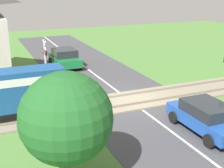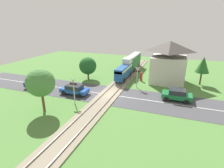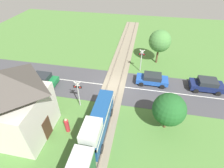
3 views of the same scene
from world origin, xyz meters
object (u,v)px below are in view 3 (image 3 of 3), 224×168
at_px(car_behind_queue, 207,85).
at_px(crossing_signal_east_approach, 78,91).
at_px(train, 84,163).
at_px(station_building, 12,106).
at_px(car_near_crossing, 152,79).
at_px(car_far_side, 42,80).
at_px(pedestrian_by_station, 67,125).
at_px(crossing_signal_west_approach, 141,58).

distance_m(car_behind_queue, crossing_signal_east_approach, 15.14).
distance_m(train, car_behind_queue, 16.80).
bearing_deg(station_building, train, 158.24).
height_order(train, car_behind_queue, train).
height_order(car_near_crossing, station_building, station_building).
bearing_deg(car_behind_queue, crossing_signal_east_approach, 21.48).
relative_size(crossing_signal_east_approach, station_building, 0.49).
height_order(car_far_side, pedestrian_by_station, pedestrian_by_station).
distance_m(car_near_crossing, crossing_signal_west_approach, 3.41).
relative_size(crossing_signal_east_approach, pedestrian_by_station, 2.02).
relative_size(car_near_crossing, pedestrian_by_station, 2.39).
xyz_separation_m(car_near_crossing, station_building, (11.75, 9.77, 2.60)).
bearing_deg(train, station_building, -21.76).
bearing_deg(crossing_signal_west_approach, station_building, 50.87).
bearing_deg(car_behind_queue, car_far_side, 8.25).
relative_size(car_near_crossing, crossing_signal_east_approach, 1.18).
relative_size(car_behind_queue, station_building, 0.56).
height_order(car_near_crossing, crossing_signal_west_approach, crossing_signal_west_approach).
distance_m(car_far_side, station_building, 7.54).
distance_m(crossing_signal_east_approach, station_building, 6.05).
bearing_deg(station_building, pedestrian_by_station, -168.83).
height_order(car_far_side, station_building, station_building).
bearing_deg(car_behind_queue, station_building, 28.27).
bearing_deg(car_far_side, car_near_crossing, -167.91).
relative_size(crossing_signal_west_approach, station_building, 0.49).
distance_m(car_far_side, pedestrian_by_station, 8.41).
relative_size(train, crossing_signal_east_approach, 4.29).
bearing_deg(crossing_signal_east_approach, car_far_side, -24.39).
xyz_separation_m(train, station_building, (7.12, -2.84, 1.46)).
bearing_deg(station_building, crossing_signal_west_approach, -129.13).
height_order(station_building, pedestrian_by_station, station_building).
bearing_deg(pedestrian_by_station, station_building, 11.17).
xyz_separation_m(car_far_side, station_building, (-1.70, 6.89, 2.55)).
xyz_separation_m(crossing_signal_west_approach, station_building, (10.10, 12.41, 1.21)).
bearing_deg(car_near_crossing, train, 69.84).
height_order(car_far_side, crossing_signal_west_approach, crossing_signal_west_approach).
xyz_separation_m(car_near_crossing, pedestrian_by_station, (7.62, 8.96, 0.02)).
bearing_deg(car_behind_queue, car_near_crossing, -0.00).
xyz_separation_m(train, crossing_signal_west_approach, (-2.98, -15.25, 0.25)).
relative_size(car_far_side, station_building, 0.54).
bearing_deg(car_near_crossing, car_behind_queue, 180.00).
relative_size(train, pedestrian_by_station, 8.67).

